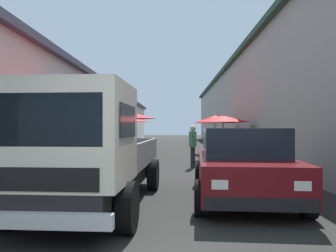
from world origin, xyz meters
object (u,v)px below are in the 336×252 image
at_px(vendor_by_crates, 193,144).
at_px(plastic_stool, 265,163).
at_px(fruit_stall_far_right, 72,114).
at_px(fruit_stall_near_left, 222,126).
at_px(hatchback_car, 242,163).
at_px(fruit_stall_near_right, 215,124).
at_px(delivery_truck, 82,154).
at_px(fruit_stall_far_left, 130,119).
at_px(fruit_stall_mid_lane, 128,122).

height_order(vendor_by_crates, plastic_stool, vendor_by_crates).
height_order(fruit_stall_far_right, vendor_by_crates, fruit_stall_far_right).
distance_m(fruit_stall_far_right, vendor_by_crates, 4.90).
height_order(fruit_stall_near_left, hatchback_car, fruit_stall_near_left).
bearing_deg(fruit_stall_far_right, vendor_by_crates, -43.23).
distance_m(fruit_stall_near_left, hatchback_car, 7.88).
xyz_separation_m(fruit_stall_near_right, hatchback_car, (-11.22, 0.87, -0.95)).
bearing_deg(delivery_truck, fruit_stall_far_right, 21.01).
relative_size(fruit_stall_near_right, hatchback_car, 0.58).
relative_size(fruit_stall_far_left, hatchback_car, 0.67).
xyz_separation_m(fruit_stall_near_left, plastic_stool, (-4.06, -0.78, -1.20)).
xyz_separation_m(fruit_stall_near_left, fruit_stall_far_right, (-6.31, 4.76, 0.28)).
height_order(fruit_stall_mid_lane, fruit_stall_far_right, fruit_stall_mid_lane).
height_order(hatchback_car, vendor_by_crates, vendor_by_crates).
height_order(fruit_stall_near_left, vendor_by_crates, fruit_stall_near_left).
height_order(fruit_stall_near_right, hatchback_car, fruit_stall_near_right).
relative_size(fruit_stall_near_left, vendor_by_crates, 1.62).
height_order(hatchback_car, delivery_truck, delivery_truck).
xyz_separation_m(hatchback_car, vendor_by_crates, (5.00, 0.72, 0.14)).
distance_m(fruit_stall_near_left, delivery_truck, 9.98).
relative_size(fruit_stall_far_left, fruit_stall_near_left, 1.08).
relative_size(fruit_stall_far_left, fruit_stall_far_right, 0.97).
relative_size(fruit_stall_near_right, plastic_stool, 5.35).
distance_m(fruit_stall_mid_lane, delivery_truck, 15.63).
bearing_deg(fruit_stall_far_left, delivery_truck, -175.86).
xyz_separation_m(fruit_stall_near_left, delivery_truck, (-9.29, 3.62, -0.49)).
height_order(fruit_stall_far_left, vendor_by_crates, fruit_stall_far_left).
height_order(fruit_stall_near_left, fruit_stall_far_right, fruit_stall_far_right).
xyz_separation_m(fruit_stall_far_left, delivery_truck, (-11.19, -0.81, -0.84)).
bearing_deg(fruit_stall_far_right, fruit_stall_far_left, -2.34).
height_order(fruit_stall_far_left, hatchback_car, fruit_stall_far_left).
bearing_deg(fruit_stall_far_left, vendor_by_crates, -147.82).
relative_size(fruit_stall_mid_lane, fruit_stall_far_right, 0.93).
bearing_deg(fruit_stall_near_left, fruit_stall_mid_lane, 39.63).
bearing_deg(fruit_stall_mid_lane, plastic_stool, -149.98).
height_order(fruit_stall_near_left, plastic_stool, fruit_stall_near_left).
distance_m(fruit_stall_far_left, delivery_truck, 11.25).
relative_size(fruit_stall_near_right, fruit_stall_far_left, 0.87).
height_order(fruit_stall_near_right, delivery_truck, fruit_stall_near_right).
xyz_separation_m(fruit_stall_mid_lane, fruit_stall_near_right, (-2.83, -5.30, -0.12)).
bearing_deg(fruit_stall_near_right, delivery_truck, 163.58).
bearing_deg(fruit_stall_mid_lane, fruit_stall_far_left, -170.26).
distance_m(fruit_stall_mid_lane, fruit_stall_far_right, 12.56).
height_order(delivery_truck, plastic_stool, delivery_truck).
xyz_separation_m(fruit_stall_near_right, fruit_stall_far_right, (-9.72, 4.89, 0.12)).
height_order(fruit_stall_far_left, delivery_truck, fruit_stall_far_left).
xyz_separation_m(fruit_stall_far_right, delivery_truck, (-2.98, -1.14, -0.77)).
height_order(fruit_stall_far_left, fruit_stall_near_left, fruit_stall_far_left).
bearing_deg(fruit_stall_near_right, fruit_stall_near_left, 177.89).
height_order(fruit_stall_mid_lane, fruit_stall_near_left, fruit_stall_mid_lane).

